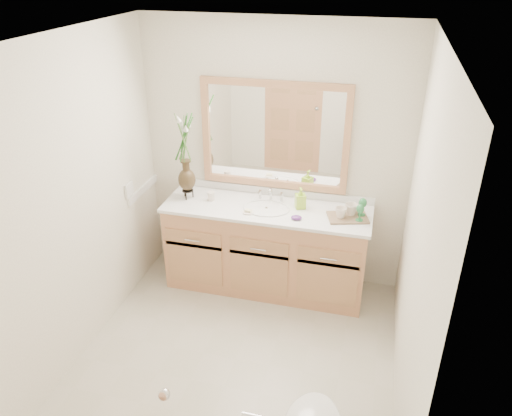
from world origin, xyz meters
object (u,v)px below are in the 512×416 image
(flower_vase, at_px, (184,145))
(tumbler, at_px, (211,196))
(soap_bottle, at_px, (300,199))
(tray, at_px, (348,217))

(flower_vase, bearing_deg, tumbler, 1.12)
(tumbler, xyz_separation_m, soap_bottle, (0.81, 0.05, 0.04))
(soap_bottle, bearing_deg, tumbler, 160.57)
(soap_bottle, xyz_separation_m, tray, (0.42, -0.09, -0.08))
(soap_bottle, distance_m, tray, 0.44)
(flower_vase, height_order, soap_bottle, flower_vase)
(tumbler, xyz_separation_m, tray, (1.23, -0.04, -0.03))
(flower_vase, bearing_deg, soap_bottle, 3.26)
(flower_vase, distance_m, tumbler, 0.52)
(tumbler, bearing_deg, tray, -1.81)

